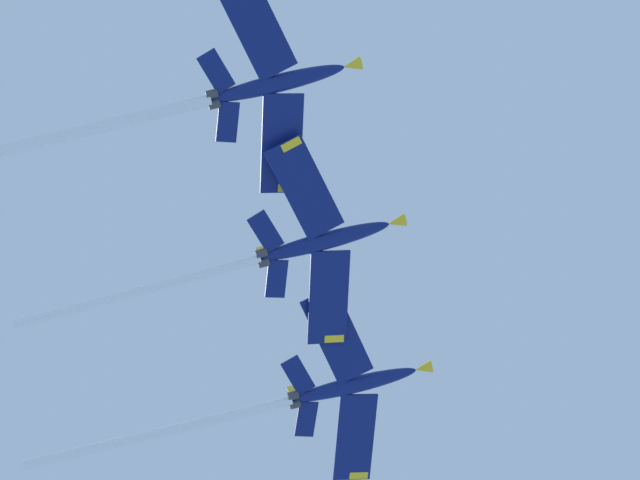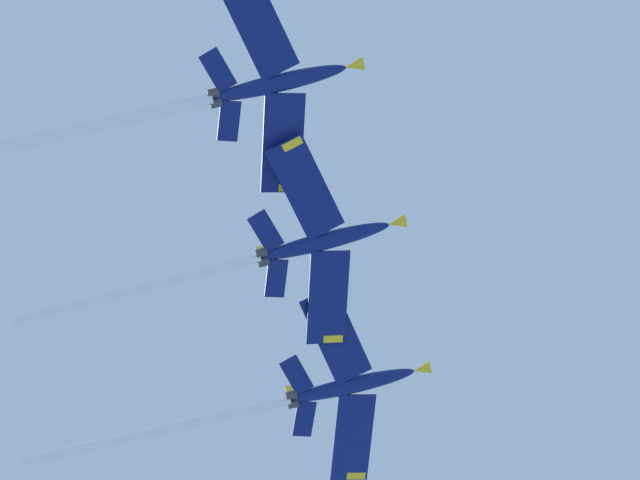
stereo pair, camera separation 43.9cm
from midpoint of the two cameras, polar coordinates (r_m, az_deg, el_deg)
jet_inner_left at (r=126.83m, az=-0.77°, el=-6.63°), size 19.74×36.25×8.57m
jet_centre at (r=120.84m, az=-1.42°, el=-0.50°), size 19.57×33.11×8.42m
jet_inner_right at (r=117.73m, az=-5.04°, el=5.74°), size 21.01×36.99×9.13m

